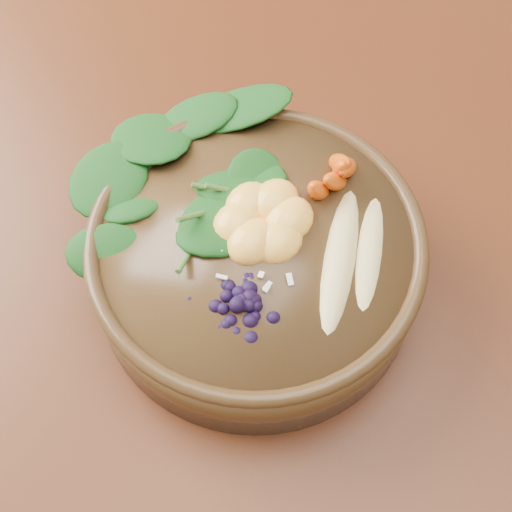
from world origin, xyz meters
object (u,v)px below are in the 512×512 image
at_px(kale_heap, 221,158).
at_px(carrot_cluster, 338,150).
at_px(stoneware_bowl, 256,262).
at_px(blueberry_pile, 242,292).
at_px(banana_halves, 357,247).
at_px(mandarin_cluster, 263,212).
at_px(dining_table, 504,308).

distance_m(kale_heap, carrot_cluster, 0.09).
xyz_separation_m(stoneware_bowl, blueberry_pile, (0.03, -0.05, 0.05)).
relative_size(kale_heap, banana_halves, 1.14).
distance_m(kale_heap, mandarin_cluster, 0.06).
distance_m(dining_table, blueberry_pile, 0.32).
height_order(carrot_cluster, mandarin_cluster, carrot_cluster).
bearing_deg(mandarin_cluster, blueberry_pile, -64.53).
distance_m(stoneware_bowl, mandarin_cluster, 0.05).
bearing_deg(carrot_cluster, mandarin_cluster, -129.81).
xyz_separation_m(stoneware_bowl, mandarin_cluster, (-0.01, 0.02, 0.05)).
distance_m(stoneware_bowl, blueberry_pile, 0.08).
xyz_separation_m(kale_heap, blueberry_pile, (0.08, -0.08, -0.00)).
bearing_deg(banana_halves, carrot_cluster, 113.06).
height_order(dining_table, stoneware_bowl, stoneware_bowl).
xyz_separation_m(dining_table, carrot_cluster, (-0.17, -0.08, 0.20)).
xyz_separation_m(stoneware_bowl, banana_halves, (0.07, 0.03, 0.05)).
bearing_deg(kale_heap, blueberry_pile, -43.46).
height_order(mandarin_cluster, blueberry_pile, blueberry_pile).
bearing_deg(carrot_cluster, blueberry_pile, -109.55).
relative_size(dining_table, carrot_cluster, 22.09).
xyz_separation_m(stoneware_bowl, carrot_cluster, (0.01, 0.08, 0.07)).
relative_size(banana_halves, mandarin_cluster, 1.81).
relative_size(banana_halves, blueberry_pile, 1.24).
distance_m(banana_halves, blueberry_pile, 0.09).
height_order(carrot_cluster, blueberry_pile, carrot_cluster).
relative_size(dining_table, banana_halves, 10.61).
bearing_deg(carrot_cluster, kale_heap, -169.49).
height_order(carrot_cluster, banana_halves, carrot_cluster).
relative_size(kale_heap, mandarin_cluster, 2.07).
bearing_deg(banana_halves, dining_table, 24.76).
bearing_deg(dining_table, blueberry_pile, -125.69).
bearing_deg(stoneware_bowl, mandarin_cluster, 108.39).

